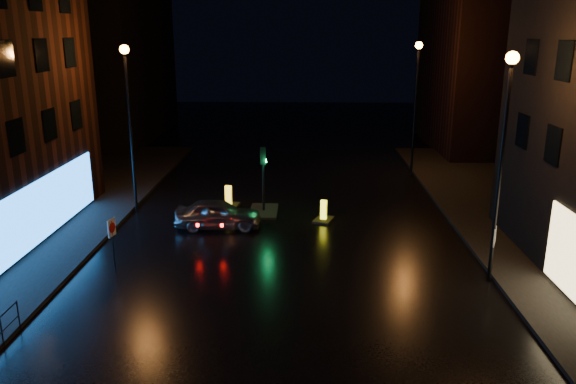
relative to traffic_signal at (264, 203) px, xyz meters
name	(u,v)px	position (x,y,z in m)	size (l,w,h in m)	color
ground	(271,371)	(1.20, -14.00, -0.50)	(120.00, 120.00, 0.00)	black
building_far_left	(106,55)	(-14.80, 21.00, 6.50)	(8.00, 16.00, 14.00)	black
building_far_right	(484,70)	(16.20, 18.00, 5.50)	(8.00, 14.00, 12.00)	black
street_lamp_lfar	(129,104)	(-6.60, 0.00, 5.06)	(0.44, 0.44, 8.37)	black
street_lamp_rnear	(504,134)	(9.00, -8.00, 5.06)	(0.44, 0.44, 8.37)	black
street_lamp_rfar	(416,88)	(9.00, 8.00, 5.06)	(0.44, 0.44, 8.37)	black
traffic_signal	(264,203)	(0.00, 0.00, 0.00)	(1.40, 2.40, 3.45)	black
silver_hatchback	(218,214)	(-1.98, -2.40, 0.18)	(1.62, 4.03, 1.37)	#93979A
bollard_near	(323,216)	(3.04, -1.25, -0.27)	(1.16, 1.40, 1.05)	black
bollard_far	(229,203)	(-1.92, 0.81, -0.24)	(1.14, 1.49, 1.18)	black
road_sign_left	(112,232)	(-5.30, -7.40, 1.08)	(0.16, 0.51, 2.11)	black
road_sign_right	(494,241)	(9.10, -7.89, 1.06)	(0.24, 0.48, 2.09)	black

